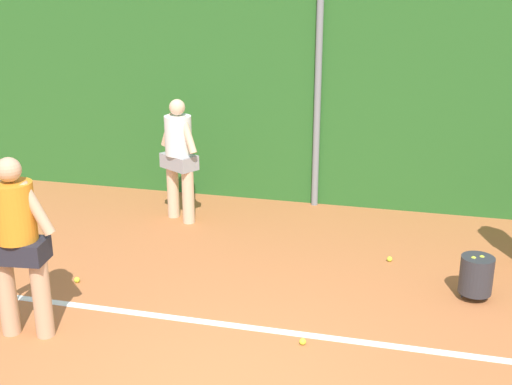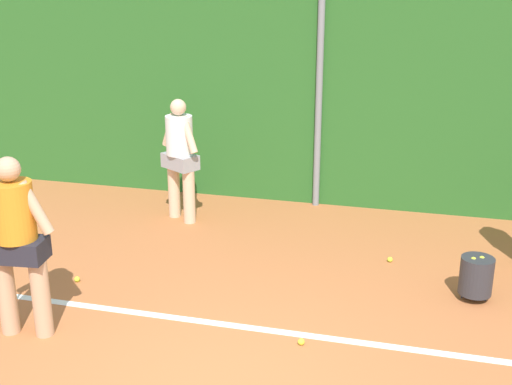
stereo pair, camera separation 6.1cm
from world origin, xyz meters
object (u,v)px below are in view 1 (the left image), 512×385
player_backcourt_far (179,154)px  tennis_ball_4 (390,259)px  player_foreground_near (17,239)px  tennis_ball_2 (303,342)px  ball_hopper (476,275)px  tennis_ball_6 (77,280)px

player_backcourt_far → tennis_ball_4: 3.26m
player_foreground_near → tennis_ball_2: (2.70, 0.47, -0.99)m
ball_hopper → tennis_ball_6: bearing=-170.9°
player_foreground_near → tennis_ball_4: player_foreground_near is taller
ball_hopper → tennis_ball_6: (-4.46, -0.71, -0.26)m
ball_hopper → tennis_ball_2: size_ratio=7.78×
tennis_ball_2 → tennis_ball_4: size_ratio=1.00×
tennis_ball_4 → player_foreground_near: bearing=-142.4°
player_foreground_near → tennis_ball_6: (-0.09, 1.15, -0.99)m
player_backcourt_far → tennis_ball_4: (3.03, -0.75, -0.96)m
tennis_ball_4 → tennis_ball_6: (-3.50, -1.48, 0.00)m
tennis_ball_2 → tennis_ball_6: 2.87m
tennis_ball_6 → player_backcourt_far: bearing=78.1°
tennis_ball_4 → tennis_ball_2: bearing=-108.2°
player_foreground_near → player_backcourt_far: bearing=-103.1°
tennis_ball_2 → tennis_ball_4: bearing=71.8°
player_foreground_near → tennis_ball_6: player_foreground_near is taller
ball_hopper → tennis_ball_4: bearing=141.4°
player_foreground_near → ball_hopper: 4.80m
player_foreground_near → tennis_ball_6: size_ratio=27.76×
ball_hopper → player_backcourt_far: bearing=159.2°
ball_hopper → tennis_ball_6: 4.52m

